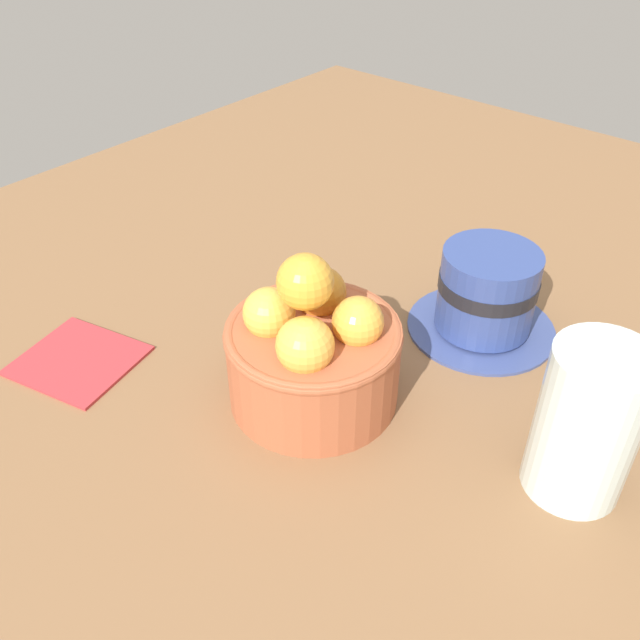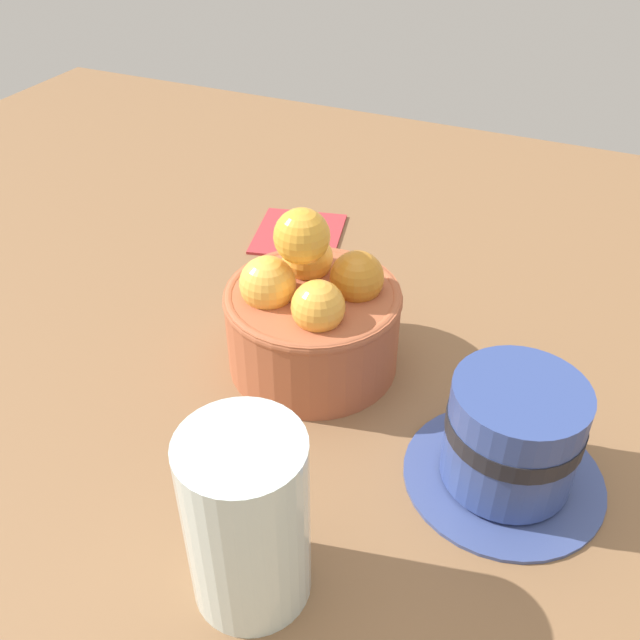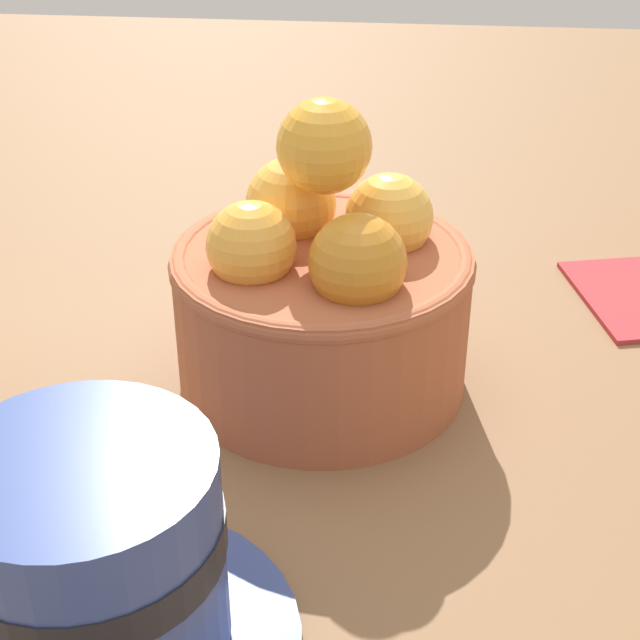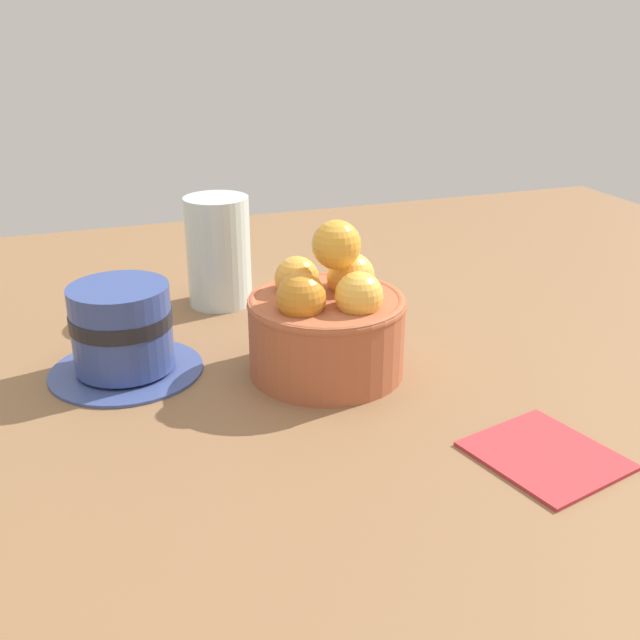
% 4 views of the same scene
% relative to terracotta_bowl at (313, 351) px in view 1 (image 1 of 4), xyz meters
% --- Properties ---
extents(ground_plane, '(1.42, 1.12, 0.04)m').
position_rel_terracotta_bowl_xyz_m(ground_plane, '(-0.00, -0.00, -0.07)').
color(ground_plane, brown).
extents(terracotta_bowl, '(0.14, 0.14, 0.14)m').
position_rel_terracotta_bowl_xyz_m(terracotta_bowl, '(0.00, 0.00, 0.00)').
color(terracotta_bowl, '#AD5938').
rests_on(terracotta_bowl, ground_plane).
extents(coffee_cup, '(0.14, 0.14, 0.08)m').
position_rel_terracotta_bowl_xyz_m(coffee_cup, '(-0.17, 0.06, -0.01)').
color(coffee_cup, '#3C4D88').
rests_on(coffee_cup, ground_plane).
extents(water_glass, '(0.07, 0.07, 0.12)m').
position_rel_terracotta_bowl_xyz_m(water_glass, '(-0.05, 0.20, 0.01)').
color(water_glass, silver).
rests_on(water_glass, ground_plane).
extents(folded_napkin, '(0.11, 0.12, 0.01)m').
position_rel_terracotta_bowl_xyz_m(folded_napkin, '(0.10, -0.19, -0.05)').
color(folded_napkin, '#B23338').
rests_on(folded_napkin, ground_plane).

